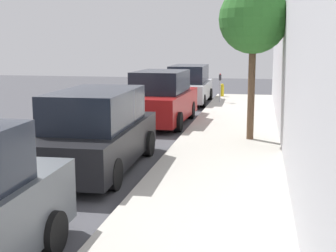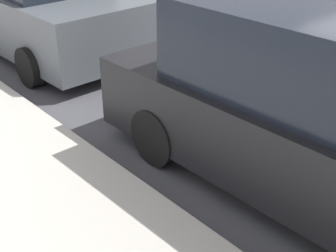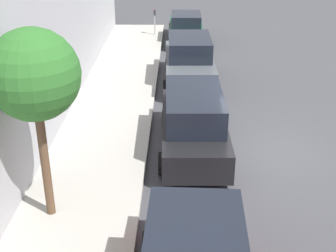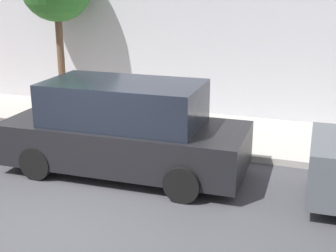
{
  "view_description": "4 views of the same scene",
  "coord_description": "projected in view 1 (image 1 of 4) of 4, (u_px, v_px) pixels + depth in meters",
  "views": [
    {
      "loc": [
        5.91,
        -10.52,
        2.98
      ],
      "look_at": [
        3.72,
        0.46,
        1.0
      ],
      "focal_mm": 50.0,
      "sensor_mm": 36.0,
      "label": 1
    },
    {
      "loc": [
        5.91,
        1.9,
        2.94
      ],
      "look_at": [
        3.55,
        -0.83,
        1.0
      ],
      "focal_mm": 50.0,
      "sensor_mm": 36.0,
      "label": 2
    },
    {
      "loc": [
        2.58,
        12.76,
        6.94
      ],
      "look_at": [
        2.87,
        0.31,
        1.0
      ],
      "focal_mm": 50.0,
      "sensor_mm": 36.0,
      "label": 3
    },
    {
      "loc": [
        -6.06,
        -3.95,
        3.79
      ],
      "look_at": [
        2.39,
        -0.97,
        1.0
      ],
      "focal_mm": 50.0,
      "sensor_mm": 36.0,
      "label": 4
    }
  ],
  "objects": [
    {
      "name": "ground_plane",
      "position": [
        20.0,
        163.0,
        11.82
      ],
      "size": [
        60.0,
        60.0,
        0.0
      ],
      "primitive_type": "plane",
      "color": "#424247"
    },
    {
      "name": "parked_suv_fourth",
      "position": [
        161.0,
        99.0,
        17.42
      ],
      "size": [
        2.1,
        4.86,
        1.98
      ],
      "color": "maroon",
      "rests_on": "ground_plane"
    },
    {
      "name": "parking_meter_far",
      "position": [
        220.0,
        85.0,
        22.72
      ],
      "size": [
        0.11,
        0.15,
        1.39
      ],
      "color": "#ADADB2",
      "rests_on": "sidewalk"
    },
    {
      "name": "parked_minivan_third",
      "position": [
        96.0,
        131.0,
        11.12
      ],
      "size": [
        2.03,
        4.95,
        1.9
      ],
      "color": "black",
      "rests_on": "ground_plane"
    },
    {
      "name": "fire_hydrant",
      "position": [
        222.0,
        90.0,
        25.27
      ],
      "size": [
        0.2,
        0.2,
        0.69
      ],
      "color": "gold",
      "rests_on": "sidewalk"
    },
    {
      "name": "street_tree",
      "position": [
        253.0,
        20.0,
        13.45
      ],
      "size": [
        2.01,
        2.01,
        4.53
      ],
      "color": "brown",
      "rests_on": "sidewalk"
    },
    {
      "name": "sidewalk",
      "position": [
        218.0,
        170.0,
        10.84
      ],
      "size": [
        3.01,
        32.0,
        0.15
      ],
      "color": "#B2ADA3",
      "rests_on": "ground_plane"
    },
    {
      "name": "parked_minivan_fifth",
      "position": [
        189.0,
        85.0,
        23.5
      ],
      "size": [
        2.02,
        4.93,
        1.9
      ],
      "color": "#B7BABF",
      "rests_on": "ground_plane"
    }
  ]
}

